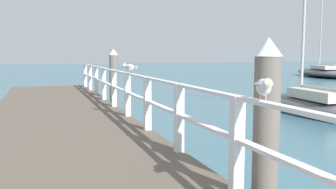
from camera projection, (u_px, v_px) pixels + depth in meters
pier_deck at (61, 130)px, 8.03m from camera, size 3.13×18.18×0.47m
pier_railing at (127, 89)px, 8.42m from camera, size 0.12×16.70×1.00m
dock_piling_near at (266, 134)px, 3.92m from camera, size 0.29×0.29×2.07m
dock_piling_far at (114, 80)px, 11.97m from camera, size 0.29×0.29×2.07m
seagull_foreground at (264, 86)px, 3.26m from camera, size 0.25×0.45×0.21m
seagull_background at (129, 67)px, 8.14m from camera, size 0.27×0.44×0.21m
boat_1 at (307, 102)px, 12.21m from camera, size 2.45×6.18×6.85m
boat_2 at (322, 72)px, 31.08m from camera, size 5.23×8.69×9.42m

